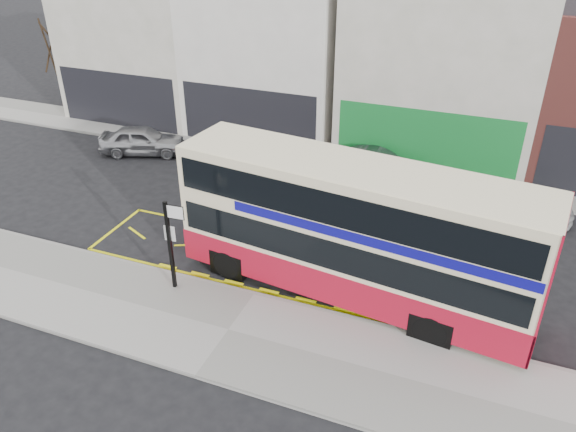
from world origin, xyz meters
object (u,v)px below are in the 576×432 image
at_px(double_decker_bus, 355,231).
at_px(car_white, 513,200).
at_px(car_grey, 377,166).
at_px(street_tree_right, 507,98).
at_px(car_silver, 142,140).
at_px(bus_stop_post, 171,238).
at_px(street_tree_left, 60,31).

xyz_separation_m(double_decker_bus, car_white, (4.71, 7.50, -1.73)).
relative_size(car_grey, street_tree_right, 0.77).
bearing_deg(street_tree_right, car_silver, -166.82).
height_order(double_decker_bus, bus_stop_post, double_decker_bus).
relative_size(bus_stop_post, car_grey, 0.77).
xyz_separation_m(bus_stop_post, car_silver, (-7.68, 9.41, -1.35)).
bearing_deg(car_white, street_tree_left, 79.84).
distance_m(bus_stop_post, car_grey, 11.65).
relative_size(street_tree_left, street_tree_right, 1.29).
bearing_deg(street_tree_right, bus_stop_post, -124.56).
relative_size(bus_stop_post, street_tree_left, 0.46).
distance_m(double_decker_bus, bus_stop_post, 5.83).
height_order(double_decker_bus, car_silver, double_decker_bus).
xyz_separation_m(car_grey, street_tree_left, (-19.42, 2.44, 4.13)).
distance_m(car_white, street_tree_right, 5.01).
bearing_deg(bus_stop_post, street_tree_left, 134.23).
height_order(car_white, street_tree_left, street_tree_left).
bearing_deg(car_grey, car_silver, 97.43).
bearing_deg(car_grey, street_tree_left, 83.67).
bearing_deg(bus_stop_post, double_decker_bus, 15.44).
bearing_deg(car_grey, street_tree_right, -61.92).
xyz_separation_m(double_decker_bus, car_silver, (-13.14, 7.40, -1.69)).
bearing_deg(street_tree_left, car_silver, -26.84).
height_order(street_tree_left, street_tree_right, street_tree_left).
distance_m(car_silver, street_tree_left, 9.39).
bearing_deg(car_white, bus_stop_post, 131.24).
distance_m(double_decker_bus, street_tree_right, 12.02).
xyz_separation_m(car_white, street_tree_left, (-25.39, 3.71, 4.13)).
relative_size(double_decker_bus, bus_stop_post, 3.64).
xyz_separation_m(car_silver, street_tree_left, (-7.54, 3.81, 4.10)).
relative_size(car_grey, street_tree_left, 0.60).
xyz_separation_m(car_silver, street_tree_right, (16.89, 3.95, 3.01)).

